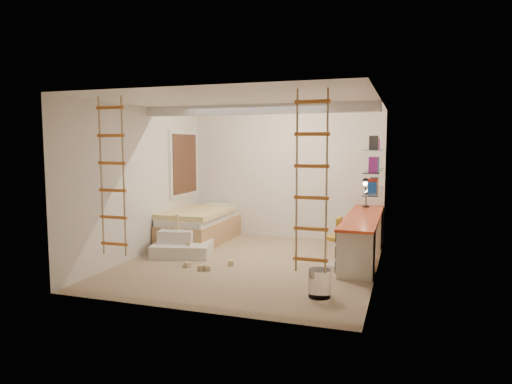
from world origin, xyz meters
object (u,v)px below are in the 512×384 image
(desk, at_px, (362,236))
(play_platform, at_px, (181,245))
(swivel_chair, at_px, (339,248))
(bed, at_px, (200,226))

(desk, distance_m, play_platform, 3.16)
(desk, bearing_deg, play_platform, -167.32)
(swivel_chair, relative_size, play_platform, 0.69)
(swivel_chair, xyz_separation_m, play_platform, (-2.75, -0.11, -0.12))
(desk, bearing_deg, bed, 173.51)
(play_platform, bearing_deg, bed, 96.86)
(desk, height_order, swivel_chair, swivel_chair)
(swivel_chair, bearing_deg, desk, 61.49)
(play_platform, bearing_deg, swivel_chair, 2.23)
(desk, relative_size, bed, 1.40)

